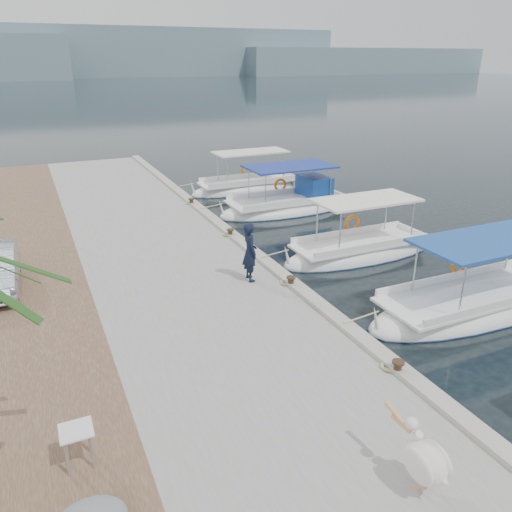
% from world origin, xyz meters
% --- Properties ---
extents(ground, '(400.00, 400.00, 0.00)m').
position_xyz_m(ground, '(0.00, 0.00, 0.00)').
color(ground, black).
rests_on(ground, ground).
extents(concrete_quay, '(6.00, 40.00, 0.50)m').
position_xyz_m(concrete_quay, '(-3.00, 5.00, 0.25)').
color(concrete_quay, gray).
rests_on(concrete_quay, ground).
extents(quay_curb, '(0.44, 40.00, 0.12)m').
position_xyz_m(quay_curb, '(-0.22, 5.00, 0.56)').
color(quay_curb, '#A09D8E').
rests_on(quay_curb, concrete_quay).
extents(cobblestone_strip, '(4.00, 40.00, 0.50)m').
position_xyz_m(cobblestone_strip, '(-8.00, 5.00, 0.25)').
color(cobblestone_strip, brown).
rests_on(cobblestone_strip, ground).
extents(distant_hills, '(330.00, 60.00, 18.00)m').
position_xyz_m(distant_hills, '(29.61, 201.49, 7.61)').
color(distant_hills, slate).
rests_on(distant_hills, ground).
extents(fishing_caique_b, '(7.77, 2.45, 2.83)m').
position_xyz_m(fishing_caique_b, '(4.47, -1.31, 0.12)').
color(fishing_caique_b, white).
rests_on(fishing_caique_b, ground).
extents(fishing_caique_c, '(6.42, 2.09, 2.83)m').
position_xyz_m(fishing_caique_c, '(3.80, 3.75, 0.13)').
color(fishing_caique_c, white).
rests_on(fishing_caique_c, ground).
extents(fishing_caique_d, '(7.02, 2.62, 2.83)m').
position_xyz_m(fishing_caique_d, '(4.21, 10.29, 0.19)').
color(fishing_caique_d, white).
rests_on(fishing_caique_d, ground).
extents(fishing_caique_e, '(6.79, 2.03, 2.83)m').
position_xyz_m(fishing_caique_e, '(3.98, 14.68, 0.13)').
color(fishing_caique_e, white).
rests_on(fishing_caique_e, ground).
extents(mooring_bollards, '(0.28, 20.28, 0.33)m').
position_xyz_m(mooring_bollards, '(-0.35, 1.50, 0.69)').
color(mooring_bollards, black).
rests_on(mooring_bollards, concrete_quay).
extents(pelican, '(0.51, 1.44, 1.13)m').
position_xyz_m(pelican, '(-2.08, -6.19, 1.08)').
color(pelican, tan).
rests_on(pelican, concrete_quay).
extents(fisherman, '(0.49, 0.71, 1.88)m').
position_xyz_m(fisherman, '(-1.28, 2.49, 1.44)').
color(fisherman, black).
rests_on(fisherman, concrete_quay).
extents(folding_table, '(0.55, 0.55, 0.73)m').
position_xyz_m(folding_table, '(-7.07, -3.34, 1.02)').
color(folding_table, silver).
rests_on(folding_table, cobblestone_strip).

